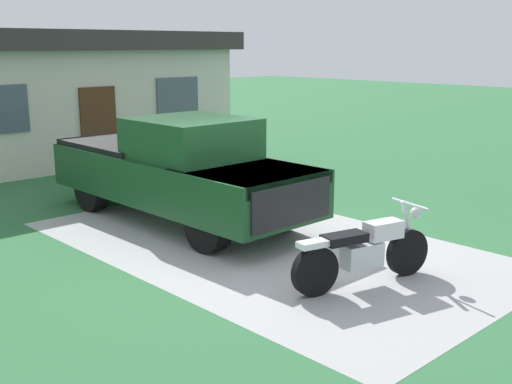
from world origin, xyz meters
TOP-DOWN VIEW (x-y plane):
  - ground_plane at (0.00, 0.00)m, footprint 80.00×80.00m
  - driveway_pad at (0.00, 0.00)m, footprint 4.58×7.76m
  - motorcycle at (-0.22, -2.11)m, footprint 2.17×0.88m
  - pickup_truck at (-0.06, 2.25)m, footprint 2.04×5.64m
  - neighbor_house at (1.41, 10.10)m, footprint 9.60×5.60m

SIDE VIEW (x-z plane):
  - ground_plane at x=0.00m, z-range 0.00..0.00m
  - driveway_pad at x=0.00m, z-range 0.00..0.01m
  - motorcycle at x=-0.22m, z-range -0.07..1.02m
  - pickup_truck at x=-0.06m, z-range 0.00..1.90m
  - neighbor_house at x=1.41m, z-range 0.04..3.54m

